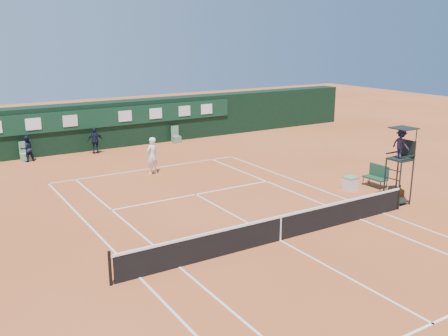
# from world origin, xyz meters

# --- Properties ---
(ground) EXTENTS (90.00, 90.00, 0.00)m
(ground) POSITION_xyz_m (0.00, 0.00, 0.00)
(ground) COLOR #C65E2E
(ground) RESTS_ON ground
(court_lines) EXTENTS (11.05, 23.85, 0.01)m
(court_lines) POSITION_xyz_m (0.00, 0.00, 0.01)
(court_lines) COLOR silver
(court_lines) RESTS_ON ground
(tennis_net) EXTENTS (12.90, 0.10, 1.10)m
(tennis_net) POSITION_xyz_m (0.00, 0.00, 0.51)
(tennis_net) COLOR black
(tennis_net) RESTS_ON ground
(back_wall) EXTENTS (40.00, 1.65, 3.00)m
(back_wall) POSITION_xyz_m (0.00, 18.74, 1.51)
(back_wall) COLOR black
(back_wall) RESTS_ON ground
(linesman_chair_left) EXTENTS (0.55, 0.50, 1.15)m
(linesman_chair_left) POSITION_xyz_m (-5.50, 17.48, 0.32)
(linesman_chair_left) COLOR #64996B
(linesman_chair_left) RESTS_ON ground
(linesman_chair_right) EXTENTS (0.55, 0.50, 1.15)m
(linesman_chair_right) POSITION_xyz_m (4.50, 17.48, 0.32)
(linesman_chair_right) COLOR #537E5F
(linesman_chair_right) RESTS_ON ground
(umpire_chair) EXTENTS (0.96, 0.95, 3.42)m
(umpire_chair) POSITION_xyz_m (6.96, 0.56, 2.46)
(umpire_chair) COLOR black
(umpire_chair) RESTS_ON ground
(player_bench) EXTENTS (0.55, 1.20, 1.10)m
(player_bench) POSITION_xyz_m (8.21, 2.82, 0.60)
(player_bench) COLOR #193E26
(player_bench) RESTS_ON ground
(tennis_bag) EXTENTS (0.59, 0.88, 0.31)m
(tennis_bag) POSITION_xyz_m (8.05, 1.47, 0.15)
(tennis_bag) COLOR black
(tennis_bag) RESTS_ON ground
(cooler) EXTENTS (0.57, 0.57, 0.65)m
(cooler) POSITION_xyz_m (6.72, 3.13, 0.33)
(cooler) COLOR silver
(cooler) RESTS_ON ground
(tennis_ball) EXTENTS (0.06, 0.06, 0.06)m
(tennis_ball) POSITION_xyz_m (2.50, 9.58, 0.03)
(tennis_ball) COLOR #D4E635
(tennis_ball) RESTS_ON ground
(player) EXTENTS (0.86, 0.72, 2.01)m
(player) POSITION_xyz_m (-0.23, 10.83, 1.00)
(player) COLOR white
(player) RESTS_ON ground
(ball_kid_left) EXTENTS (0.89, 0.77, 1.57)m
(ball_kid_left) POSITION_xyz_m (-5.41, 17.24, 0.78)
(ball_kid_left) COLOR black
(ball_kid_left) RESTS_ON ground
(ball_kid_right) EXTENTS (1.01, 0.49, 1.66)m
(ball_kid_right) POSITION_xyz_m (-1.33, 17.15, 0.83)
(ball_kid_right) COLOR black
(ball_kid_right) RESTS_ON ground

